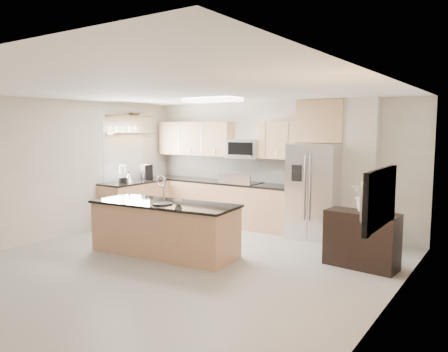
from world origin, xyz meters
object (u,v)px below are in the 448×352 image
Objects in this scene: kettle at (129,178)px; coffee_maker at (147,172)px; credenza at (361,240)px; flower_vase at (368,186)px; microwave at (245,149)px; bowl at (135,114)px; blender at (122,175)px; range at (242,204)px; refrigerator at (316,191)px; television at (370,197)px; platter at (162,204)px; island at (164,228)px; cup at (178,202)px.

kettle is 0.61m from coffee_maker.
flower_vase is (0.05, 0.06, 0.79)m from credenza.
microwave is 1.01× the size of flower_vase.
flower_vase is (5.22, -0.43, -1.16)m from bowl.
flower_vase reaches higher than blender.
bowl reaches higher than range.
refrigerator is at bearing -5.86° from microwave.
refrigerator is at bearing 9.29° from coffee_maker.
kettle is 0.31× the size of flower_vase.
refrigerator is 3.88m from kettle.
credenza is 0.97× the size of television.
platter is at bearing 80.93° from television.
bowl is (-2.25, -0.83, 1.90)m from range.
coffee_maker is (-3.75, -0.61, 0.19)m from refrigerator.
kettle is 0.70× the size of bowl.
coffee_maker is at bearing 134.02° from island.
blender is 1.13× the size of coffee_maker.
credenza is (1.26, -1.27, -0.47)m from refrigerator.
range is 1.09× the size of credenza.
range is at bearing 160.82° from credenza.
kettle is (-2.02, -1.39, -0.61)m from microwave.
television is (5.58, -1.73, 0.27)m from blender.
blender reaches higher than range.
range is 2.45m from kettle.
island is 3.40× the size of flower_vase.
flower_vase reaches higher than range.
platter is at bearing -36.48° from bowl.
microwave is at bearing 47.25° from television.
cup is at bearing -150.01° from credenza.
credenza is at bearing -45.37° from refrigerator.
coffee_maker is (-5.01, 0.66, 0.66)m from credenza.
bowl is at bearing 117.47° from kettle.
cup is at bearing -27.19° from kettle.
kettle is 0.70× the size of coffee_maker.
platter is 3.30m from bowl.
television reaches higher than credenza.
credenza is at bearing -0.64° from kettle.
range is 2.56m from cup.
credenza is at bearing 24.18° from platter.
credenza is 3.20× the size of bowl.
television is (5.61, -2.46, 0.27)m from coffee_maker.
credenza is at bearing 18.23° from television.
television reaches higher than platter.
cup is 0.11× the size of television.
microwave is 6.44× the size of cup.
kettle is (0.05, 0.13, -0.06)m from blender.
blender is at bearing -72.65° from bowl.
kettle reaches higher than range.
range is 1.16m from microwave.
island is 21.65× the size of cup.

